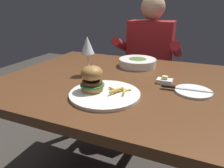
{
  "coord_description": "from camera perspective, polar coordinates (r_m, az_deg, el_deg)",
  "views": [
    {
      "loc": [
        0.33,
        -0.91,
        1.09
      ],
      "look_at": [
        0.03,
        -0.19,
        0.78
      ],
      "focal_mm": 32.0,
      "sensor_mm": 36.0,
      "label": 1
    }
  ],
  "objects": [
    {
      "name": "burger_sandwich",
      "position": [
        0.84,
        -5.71,
        1.65
      ],
      "size": [
        0.1,
        0.1,
        0.13
      ],
      "color": "#B78447",
      "rests_on": "main_plate"
    },
    {
      "name": "wine_glass",
      "position": [
        1.06,
        -7.02,
        10.53
      ],
      "size": [
        0.07,
        0.07,
        0.21
      ],
      "color": "silver",
      "rests_on": "dining_table"
    },
    {
      "name": "table_knife",
      "position": [
        0.93,
        19.19,
        -1.12
      ],
      "size": [
        0.21,
        0.03,
        0.01
      ],
      "color": "silver",
      "rests_on": "bread_plate"
    },
    {
      "name": "bread_plate",
      "position": [
        0.93,
        22.19,
        -1.99
      ],
      "size": [
        0.16,
        0.16,
        0.01
      ],
      "primitive_type": "cylinder",
      "color": "white",
      "rests_on": "dining_table"
    },
    {
      "name": "dining_table",
      "position": [
        1.06,
        2.67,
        -2.97
      ],
      "size": [
        1.21,
        0.95,
        0.74
      ],
      "color": "#56331C",
      "rests_on": "ground"
    },
    {
      "name": "main_plate",
      "position": [
        0.83,
        -2.07,
        -2.87
      ],
      "size": [
        0.3,
        0.3,
        0.01
      ],
      "primitive_type": "cylinder",
      "color": "white",
      "rests_on": "dining_table"
    },
    {
      "name": "soup_bowl",
      "position": [
        1.25,
        7.28,
        6.2
      ],
      "size": [
        0.23,
        0.23,
        0.05
      ],
      "color": "white",
      "rests_on": "dining_table"
    },
    {
      "name": "diner_person",
      "position": [
        1.77,
        10.38,
        3.78
      ],
      "size": [
        0.51,
        0.36,
        1.18
      ],
      "color": "#282833",
      "rests_on": "ground"
    },
    {
      "name": "butter_dish",
      "position": [
        1.0,
        14.8,
        0.89
      ],
      "size": [
        0.07,
        0.05,
        0.04
      ],
      "color": "white",
      "rests_on": "dining_table"
    },
    {
      "name": "fries_pile",
      "position": [
        0.83,
        1.81,
        -1.78
      ],
      "size": [
        0.1,
        0.09,
        0.02
      ],
      "color": "#EABC5B",
      "rests_on": "main_plate"
    }
  ]
}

